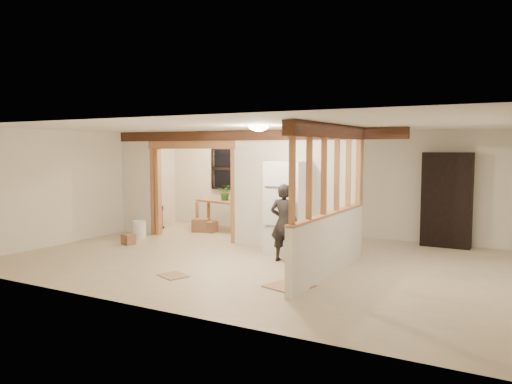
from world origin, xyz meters
The scene contains 28 objects.
floor centered at (0.00, 0.00, -0.01)m, with size 9.00×6.50×0.01m, color #C6B293.
ceiling centered at (0.00, 0.00, 2.50)m, with size 9.00×6.50×0.01m, color white.
wall_back centered at (0.00, 3.25, 1.25)m, with size 9.00×0.01×2.50m, color silver.
wall_front centered at (0.00, -3.25, 1.25)m, with size 9.00×0.01×2.50m, color silver.
wall_left centered at (-4.50, 0.00, 1.25)m, with size 0.01×6.50×2.50m, color silver.
partition_left_stub centered at (-4.05, 1.20, 1.25)m, with size 0.90×0.12×2.50m, color white.
partition_center centered at (0.20, 1.20, 1.25)m, with size 2.80×0.12×2.50m, color white.
doorway_frame centered at (-2.40, 1.20, 1.10)m, with size 2.46×0.14×2.20m, color #B2774B.
header_beam_back centered at (-1.00, 1.20, 2.38)m, with size 7.00×0.18×0.22m, color #4A2819.
header_beam_right centered at (1.60, -0.40, 2.38)m, with size 0.18×3.30×0.22m, color #4A2819.
pony_wall centered at (1.60, -0.40, 0.50)m, with size 0.12×3.20×1.00m, color white.
stud_partition centered at (1.60, -0.40, 1.66)m, with size 0.14×3.20×1.32m, color #B2774B.
window_back centered at (-2.60, 3.17, 1.55)m, with size 1.12×0.10×1.10m, color black.
ceiling_dome_main centered at (0.30, -0.50, 2.48)m, with size 0.36×0.36×0.16m, color #FFEABF.
ceiling_dome_util centered at (-2.50, 2.30, 2.48)m, with size 0.32×0.32×0.14m, color #FFEABF.
hanging_bulb centered at (-2.00, 1.60, 2.18)m, with size 0.07×0.07×0.07m, color #FFD88C.
refrigerator centered at (0.28, 0.77, 0.92)m, with size 0.76×0.74×1.85m, color silver.
woman centered at (0.52, 0.09, 0.73)m, with size 0.53×0.35×1.45m, color black.
work_table centered at (-2.45, 2.52, 0.39)m, with size 1.24×0.62×0.78m, color #B2774B.
potted_plant centered at (-2.30, 2.50, 0.98)m, with size 0.36×0.31×0.40m, color #357934.
shop_vac centered at (-4.08, 1.86, 0.30)m, with size 0.46×0.46×0.61m, color #9E1907.
bookshelf centered at (2.94, 3.01, 1.01)m, with size 1.01×0.34×2.02m, color black.
bucket centered at (-3.50, 0.60, 0.21)m, with size 0.33×0.33×0.41m, color white.
box_util_a centered at (-2.77, 2.05, 0.16)m, with size 0.38×0.33×0.33m, color #8F6145.
box_util_b centered at (-2.52, 2.10, 0.14)m, with size 0.30×0.30×0.28m, color #8F6145.
box_front centered at (-3.18, -0.08, 0.11)m, with size 0.27×0.22×0.22m, color #8F6145.
floor_panel_near centered at (1.34, -1.43, 0.01)m, with size 0.60×0.60×0.02m, color #A87E5D.
floor_panel_far centered at (-0.60, -1.78, 0.01)m, with size 0.47×0.37×0.01m, color #A87E5D.
Camera 1 is at (4.50, -8.16, 2.10)m, focal length 35.00 mm.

